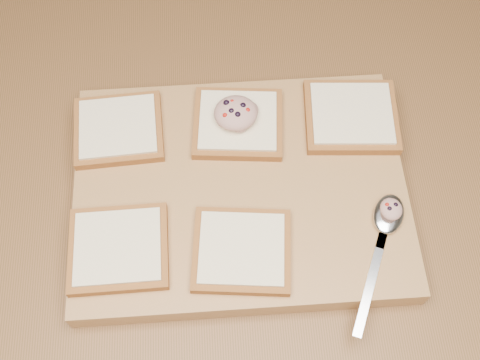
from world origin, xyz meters
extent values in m
plane|color=#515459|center=(0.00, 0.00, 0.00)|extent=(4.00, 4.00, 0.00)
cube|color=slate|center=(0.00, 0.00, 0.42)|extent=(1.90, 0.75, 0.84)
cube|color=brown|center=(0.00, 0.00, 0.87)|extent=(2.00, 0.80, 0.06)
cube|color=#AB7549|center=(-0.17, -0.04, 0.92)|extent=(0.45, 0.34, 0.04)
cube|color=#9B5828|center=(-0.34, 0.06, 0.94)|extent=(0.13, 0.12, 0.01)
cube|color=#FFEAC2|center=(-0.34, 0.06, 0.95)|extent=(0.11, 0.10, 0.00)
cube|color=#9B5828|center=(-0.17, 0.06, 0.94)|extent=(0.13, 0.13, 0.01)
cube|color=#FFEAC2|center=(-0.17, 0.06, 0.95)|extent=(0.12, 0.11, 0.00)
cube|color=#9B5828|center=(-0.01, 0.06, 0.94)|extent=(0.14, 0.13, 0.01)
cube|color=#FFEAC2|center=(-0.01, 0.06, 0.95)|extent=(0.12, 0.11, 0.00)
cube|color=#9B5828|center=(-0.33, -0.12, 0.94)|extent=(0.13, 0.12, 0.01)
cube|color=#FFEAC2|center=(-0.33, -0.12, 0.95)|extent=(0.11, 0.10, 0.00)
cube|color=#9B5828|center=(-0.18, -0.13, 0.94)|extent=(0.13, 0.12, 0.01)
cube|color=#FFEAC2|center=(-0.18, -0.13, 0.95)|extent=(0.12, 0.11, 0.00)
ellipsoid|color=tan|center=(-0.17, 0.06, 0.97)|extent=(0.06, 0.06, 0.03)
sphere|color=black|center=(-0.16, 0.06, 0.98)|extent=(0.01, 0.01, 0.01)
sphere|color=black|center=(-0.19, 0.07, 0.98)|extent=(0.01, 0.01, 0.01)
sphere|color=black|center=(-0.17, 0.05, 0.98)|extent=(0.01, 0.01, 0.01)
sphere|color=black|center=(-0.18, 0.06, 0.98)|extent=(0.01, 0.01, 0.01)
sphere|color=#A5140C|center=(-0.16, 0.06, 0.98)|extent=(0.01, 0.01, 0.01)
sphere|color=#A5140C|center=(-0.18, 0.07, 0.98)|extent=(0.01, 0.01, 0.01)
sphere|color=#A5140C|center=(-0.19, 0.05, 0.98)|extent=(0.01, 0.01, 0.01)
ellipsoid|color=silver|center=(0.02, -0.10, 0.94)|extent=(0.06, 0.07, 0.01)
cube|color=silver|center=(0.00, -0.12, 0.94)|extent=(0.03, 0.04, 0.00)
cube|color=silver|center=(-0.02, -0.18, 0.94)|extent=(0.07, 0.14, 0.00)
ellipsoid|color=tan|center=(0.02, -0.10, 0.96)|extent=(0.03, 0.03, 0.02)
sphere|color=black|center=(0.02, -0.09, 0.96)|extent=(0.01, 0.01, 0.01)
sphere|color=black|center=(0.01, -0.10, 0.96)|extent=(0.01, 0.01, 0.01)
sphere|color=#A5140C|center=(0.01, -0.09, 0.96)|extent=(0.01, 0.01, 0.01)
camera|label=1|loc=(-0.20, -0.40, 1.66)|focal=45.00mm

